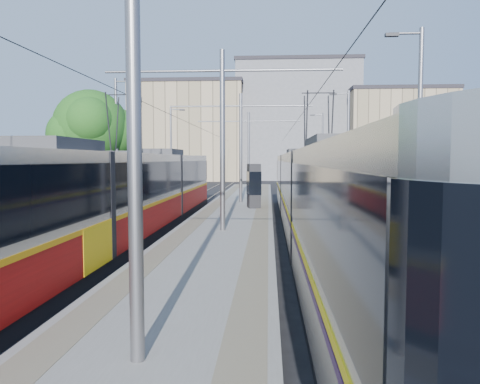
{
  "coord_description": "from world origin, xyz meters",
  "views": [
    {
      "loc": [
        1.81,
        -10.21,
        3.09
      ],
      "look_at": [
        0.5,
        11.01,
        1.6
      ],
      "focal_mm": 35.0,
      "sensor_mm": 36.0,
      "label": 1
    }
  ],
  "objects": [
    {
      "name": "tactile_strip_right",
      "position": [
        1.45,
        17.0,
        0.3
      ],
      "size": [
        0.7,
        50.0,
        0.01
      ],
      "primitive_type": "cube",
      "color": "gray",
      "rests_on": "platform"
    },
    {
      "name": "tram_left",
      "position": [
        -3.6,
        7.14,
        1.71
      ],
      "size": [
        2.43,
        30.09,
        5.5
      ],
      "color": "black",
      "rests_on": "ground"
    },
    {
      "name": "tram_right",
      "position": [
        3.6,
        7.14,
        1.86
      ],
      "size": [
        2.43,
        32.3,
        5.5
      ],
      "color": "black",
      "rests_on": "ground"
    },
    {
      "name": "catenary",
      "position": [
        0.0,
        14.15,
        4.52
      ],
      "size": [
        9.2,
        70.0,
        7.0
      ],
      "color": "slate",
      "rests_on": "platform"
    },
    {
      "name": "tree",
      "position": [
        -8.94,
        18.6,
        5.0
      ],
      "size": [
        5.09,
        4.7,
        7.39
      ],
      "color": "#382314",
      "rests_on": "ground"
    },
    {
      "name": "building_centre",
      "position": [
        6.0,
        64.0,
        8.87
      ],
      "size": [
        18.36,
        14.28,
        17.72
      ],
      "color": "slate",
      "rests_on": "ground"
    },
    {
      "name": "rails",
      "position": [
        0.0,
        17.0,
        0.02
      ],
      "size": [
        8.71,
        70.0,
        0.03
      ],
      "color": "gray",
      "rests_on": "ground"
    },
    {
      "name": "building_left",
      "position": [
        -10.0,
        60.0,
        7.16
      ],
      "size": [
        16.32,
        12.24,
        14.3
      ],
      "color": "tan",
      "rests_on": "ground"
    },
    {
      "name": "tactile_strip_left",
      "position": [
        -1.45,
        17.0,
        0.3
      ],
      "size": [
        0.7,
        50.0,
        0.01
      ],
      "primitive_type": "cube",
      "color": "gray",
      "rests_on": "platform"
    },
    {
      "name": "ground",
      "position": [
        0.0,
        0.0,
        0.0
      ],
      "size": [
        160.0,
        160.0,
        0.0
      ],
      "primitive_type": "plane",
      "color": "black",
      "rests_on": "ground"
    },
    {
      "name": "street_lamps",
      "position": [
        -0.0,
        21.0,
        4.18
      ],
      "size": [
        15.18,
        38.22,
        8.0
      ],
      "color": "slate",
      "rests_on": "ground"
    },
    {
      "name": "building_right",
      "position": [
        20.0,
        58.0,
        6.44
      ],
      "size": [
        14.28,
        10.2,
        12.87
      ],
      "color": "tan",
      "rests_on": "ground"
    },
    {
      "name": "shelter",
      "position": [
        0.95,
        16.68,
        1.63
      ],
      "size": [
        0.9,
        1.25,
        2.53
      ],
      "rotation": [
        0.0,
        0.0,
        0.18
      ],
      "color": "black",
      "rests_on": "platform"
    },
    {
      "name": "platform",
      "position": [
        0.0,
        17.0,
        0.15
      ],
      "size": [
        4.0,
        50.0,
        0.3
      ],
      "primitive_type": "cube",
      "color": "gray",
      "rests_on": "ground"
    }
  ]
}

